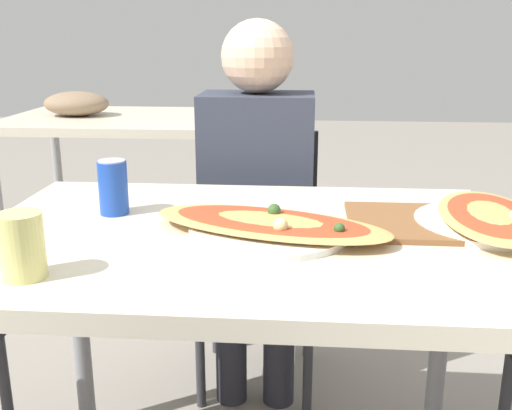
% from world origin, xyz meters
% --- Properties ---
extents(dining_table, '(1.13, 0.78, 0.76)m').
position_xyz_m(dining_table, '(0.00, 0.00, 0.68)').
color(dining_table, beige).
rests_on(dining_table, ground_plane).
extents(chair_far_seated, '(0.40, 0.40, 0.84)m').
position_xyz_m(chair_far_seated, '(-0.02, 0.72, 0.49)').
color(chair_far_seated, black).
rests_on(chair_far_seated, ground_plane).
extents(person_seated, '(0.34, 0.26, 1.20)m').
position_xyz_m(person_seated, '(-0.02, 0.61, 0.71)').
color(person_seated, '#2D2D38').
rests_on(person_seated, ground_plane).
extents(pizza_main, '(0.55, 0.35, 0.05)m').
position_xyz_m(pizza_main, '(0.06, -0.01, 0.78)').
color(pizza_main, white).
rests_on(pizza_main, dining_table).
extents(soda_can, '(0.07, 0.07, 0.12)m').
position_xyz_m(soda_can, '(-0.31, 0.11, 0.82)').
color(soda_can, '#1E47B2').
rests_on(soda_can, dining_table).
extents(drink_glass, '(0.08, 0.08, 0.11)m').
position_xyz_m(drink_glass, '(-0.34, -0.27, 0.82)').
color(drink_glass, '#E0DB7F').
rests_on(drink_glass, dining_table).
extents(serving_tray, '(0.40, 0.27, 0.01)m').
position_xyz_m(serving_tray, '(0.42, 0.08, 0.77)').
color(serving_tray, brown).
rests_on(serving_tray, dining_table).
extents(pizza_second, '(0.32, 0.42, 0.06)m').
position_xyz_m(pizza_second, '(0.53, 0.08, 0.78)').
color(pizza_second, white).
rests_on(pizza_second, dining_table).
extents(background_table, '(1.10, 0.80, 0.88)m').
position_xyz_m(background_table, '(-0.82, 1.72, 0.70)').
color(background_table, beige).
rests_on(background_table, ground_plane).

